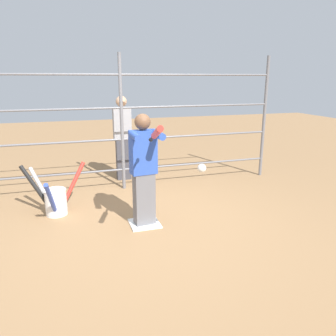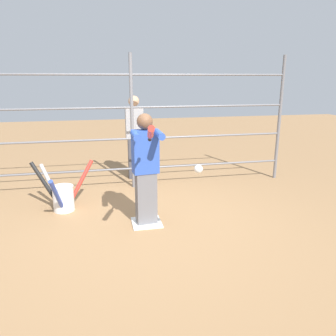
{
  "view_description": "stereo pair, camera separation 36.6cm",
  "coord_description": "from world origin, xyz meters",
  "px_view_note": "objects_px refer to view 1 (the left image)",
  "views": [
    {
      "loc": [
        0.93,
        4.04,
        1.94
      ],
      "look_at": [
        -0.23,
        0.34,
        0.87
      ],
      "focal_mm": 35.0,
      "sensor_mm": 36.0,
      "label": 1
    },
    {
      "loc": [
        0.58,
        4.14,
        1.94
      ],
      "look_at": [
        -0.23,
        0.34,
        0.87
      ],
      "focal_mm": 35.0,
      "sensor_mm": 36.0,
      "label": 2
    }
  ],
  "objects_px": {
    "batter": "(144,167)",
    "softball_in_flight": "(202,168)",
    "baseball_bat_swinging": "(156,134)",
    "bat_bucket": "(55,199)",
    "bystander_behind_fence": "(123,137)"
  },
  "relations": [
    {
      "from": "baseball_bat_swinging",
      "to": "bystander_behind_fence",
      "type": "xyz_separation_m",
      "value": [
        -0.16,
        -3.04,
        -0.55
      ]
    },
    {
      "from": "baseball_bat_swinging",
      "to": "softball_in_flight",
      "type": "bearing_deg",
      "value": -177.6
    },
    {
      "from": "baseball_bat_swinging",
      "to": "batter",
      "type": "bearing_deg",
      "value": -94.14
    },
    {
      "from": "batter",
      "to": "bystander_behind_fence",
      "type": "height_order",
      "value": "bystander_behind_fence"
    },
    {
      "from": "softball_in_flight",
      "to": "baseball_bat_swinging",
      "type": "bearing_deg",
      "value": 2.4
    },
    {
      "from": "batter",
      "to": "bat_bucket",
      "type": "bearing_deg",
      "value": -32.39
    },
    {
      "from": "batter",
      "to": "baseball_bat_swinging",
      "type": "relative_size",
      "value": 1.9
    },
    {
      "from": "softball_in_flight",
      "to": "batter",
      "type": "bearing_deg",
      "value": -60.89
    },
    {
      "from": "baseball_bat_swinging",
      "to": "bat_bucket",
      "type": "bearing_deg",
      "value": -55.23
    },
    {
      "from": "softball_in_flight",
      "to": "bat_bucket",
      "type": "relative_size",
      "value": 0.09
    },
    {
      "from": "batter",
      "to": "softball_in_flight",
      "type": "height_order",
      "value": "batter"
    },
    {
      "from": "baseball_bat_swinging",
      "to": "softball_in_flight",
      "type": "distance_m",
      "value": 0.67
    },
    {
      "from": "baseball_bat_swinging",
      "to": "bat_bucket",
      "type": "distance_m",
      "value": 2.26
    },
    {
      "from": "batter",
      "to": "baseball_bat_swinging",
      "type": "xyz_separation_m",
      "value": [
        0.06,
        0.85,
        0.58
      ]
    },
    {
      "from": "baseball_bat_swinging",
      "to": "bystander_behind_fence",
      "type": "distance_m",
      "value": 3.1
    }
  ]
}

